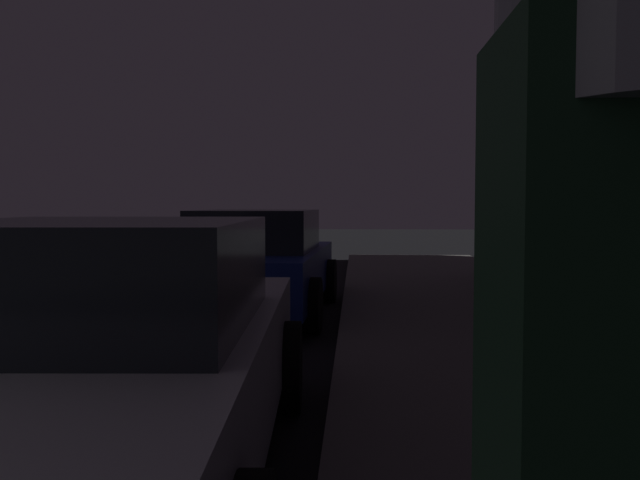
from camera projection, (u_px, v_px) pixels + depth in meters
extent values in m
cube|color=black|center=(580.00, 269.00, 0.31)|extent=(0.01, 0.08, 0.11)
cube|color=silver|center=(100.00, 385.00, 3.53)|extent=(1.99, 4.57, 0.64)
cube|color=#1E2328|center=(98.00, 274.00, 3.50)|extent=(1.66, 2.11, 0.56)
cylinder|color=black|center=(41.00, 366.00, 4.94)|extent=(0.25, 0.67, 0.66)
cylinder|color=black|center=(286.00, 366.00, 4.93)|extent=(0.25, 0.67, 0.66)
cube|color=navy|center=(258.00, 273.00, 9.22)|extent=(1.86, 4.17, 0.64)
cube|color=#1E2328|center=(256.00, 231.00, 9.09)|extent=(1.58, 2.01, 0.56)
cylinder|color=black|center=(218.00, 279.00, 10.58)|extent=(0.24, 0.67, 0.66)
cylinder|color=black|center=(328.00, 281.00, 10.42)|extent=(0.24, 0.67, 0.66)
cylinder|color=black|center=(167.00, 303.00, 8.04)|extent=(0.24, 0.67, 0.66)
cylinder|color=black|center=(311.00, 305.00, 7.88)|extent=(0.24, 0.67, 0.66)
cylinder|color=black|center=(504.00, 113.00, 8.22)|extent=(0.16, 0.16, 4.93)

